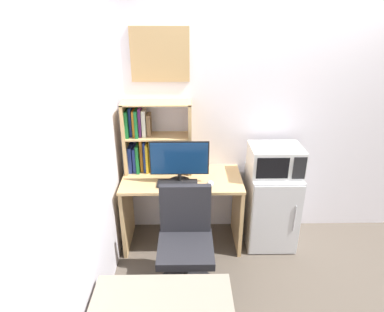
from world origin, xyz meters
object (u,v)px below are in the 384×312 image
at_px(hutch_bookshelf, 148,137).
at_px(monitor, 179,161).
at_px(desk_chair, 186,249).
at_px(keyboard, 177,183).
at_px(microwave, 275,160).
at_px(computer_mouse, 210,183).
at_px(wall_corkboard, 160,55).
at_px(mini_fridge, 270,207).

height_order(hutch_bookshelf, monitor, hutch_bookshelf).
distance_m(hutch_bookshelf, monitor, 0.45).
bearing_deg(monitor, desk_chair, -84.03).
xyz_separation_m(keyboard, microwave, (0.96, 0.16, 0.17)).
height_order(computer_mouse, desk_chair, desk_chair).
relative_size(microwave, wall_corkboard, 0.90).
bearing_deg(hutch_bookshelf, monitor, -40.52).
xyz_separation_m(keyboard, computer_mouse, (0.32, -0.01, 0.01)).
height_order(monitor, keyboard, monitor).
xyz_separation_m(mini_fridge, microwave, (0.00, 0.00, 0.55)).
distance_m(hutch_bookshelf, wall_corkboard, 0.81).
distance_m(keyboard, wall_corkboard, 1.23).
bearing_deg(monitor, computer_mouse, -10.68).
bearing_deg(desk_chair, hutch_bookshelf, 114.95).
xyz_separation_m(hutch_bookshelf, monitor, (0.32, -0.28, -0.14)).
bearing_deg(monitor, mini_fridge, 6.52).
distance_m(microwave, wall_corkboard, 1.51).
height_order(hutch_bookshelf, desk_chair, hutch_bookshelf).
relative_size(mini_fridge, wall_corkboard, 1.46).
distance_m(hutch_bookshelf, microwave, 1.29).
height_order(computer_mouse, mini_fridge, mini_fridge).
bearing_deg(computer_mouse, mini_fridge, 14.18).
bearing_deg(hutch_bookshelf, mini_fridge, -7.55).
height_order(hutch_bookshelf, mini_fridge, hutch_bookshelf).
distance_m(keyboard, mini_fridge, 1.05).
distance_m(monitor, computer_mouse, 0.37).
height_order(mini_fridge, desk_chair, desk_chair).
xyz_separation_m(hutch_bookshelf, mini_fridge, (1.27, -0.17, -0.73)).
height_order(microwave, desk_chair, microwave).
relative_size(computer_mouse, wall_corkboard, 0.18).
bearing_deg(wall_corkboard, microwave, -13.63).
bearing_deg(keyboard, computer_mouse, -1.79).
xyz_separation_m(desk_chair, wall_corkboard, (-0.23, 0.92, 1.52)).
bearing_deg(keyboard, monitor, 65.68).
bearing_deg(desk_chair, keyboard, 98.89).
xyz_separation_m(monitor, computer_mouse, (0.30, -0.06, -0.21)).
relative_size(keyboard, wall_corkboard, 0.69).
bearing_deg(keyboard, hutch_bookshelf, 133.18).
bearing_deg(desk_chair, mini_fridge, 36.09).
bearing_deg(mini_fridge, keyboard, -170.94).
distance_m(monitor, mini_fridge, 1.12).
bearing_deg(wall_corkboard, keyboard, -70.03).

